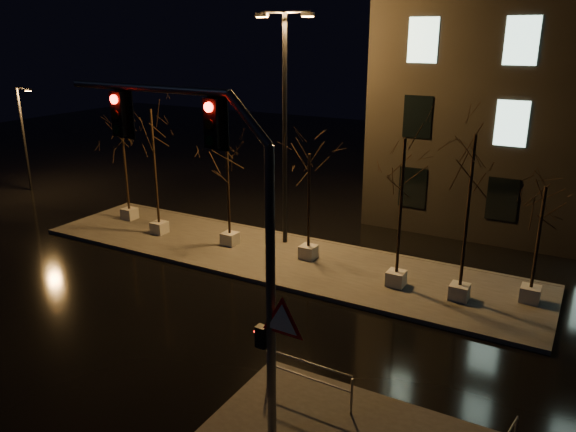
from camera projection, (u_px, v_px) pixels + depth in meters
The scene contains 13 objects.
ground at pixel (184, 317), 18.85m from camera, with size 90.00×90.00×0.00m, color black.
median at pixel (275, 256), 23.80m from camera, with size 22.00×5.00×0.15m, color #403E3A.
tree_0 at pixel (124, 151), 27.27m from camera, with size 1.80×1.80×4.59m.
tree_1 at pixel (153, 138), 24.93m from camera, with size 1.80×1.80×5.93m.
tree_2 at pixel (227, 165), 23.79m from camera, with size 1.80×1.80×4.75m.
tree_3 at pixel (309, 178), 22.34m from camera, with size 1.80×1.80×4.54m.
tree_4 at pixel (403, 173), 19.57m from camera, with size 1.80×1.80×5.66m.
tree_5 at pixel (472, 173), 18.39m from camera, with size 1.80×1.80×6.00m.
tree_6 at pixel (542, 213), 18.63m from camera, with size 1.80×1.80×4.27m.
traffic_signal_mast at pixel (221, 216), 12.15m from camera, with size 6.44×0.39×7.87m.
streetlight_main at pixel (285, 116), 23.47m from camera, with size 2.45×0.63×9.79m.
streetlight_far at pixel (25, 135), 33.05m from camera, with size 1.20×0.23×6.13m.
guard_rail_a at pixel (308, 374), 14.20m from camera, with size 2.49×0.12×1.07m.
Camera 1 is at (11.27, -13.02, 9.08)m, focal length 35.00 mm.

